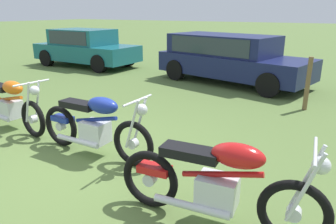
{
  "coord_description": "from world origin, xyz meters",
  "views": [
    {
      "loc": [
        3.27,
        -2.98,
        2.12
      ],
      "look_at": [
        0.71,
        1.37,
        0.5
      ],
      "focal_mm": 34.03,
      "sensor_mm": 36.0,
      "label": 1
    }
  ],
  "objects_px": {
    "motorcycle_orange": "(10,104)",
    "motorcycle_red": "(218,183)",
    "motorcycle_blue": "(95,126)",
    "car_navy": "(228,55)",
    "car_teal": "(85,46)",
    "fence_post_wooden": "(308,84)"
  },
  "relations": [
    {
      "from": "motorcycle_red",
      "to": "car_navy",
      "type": "distance_m",
      "value": 7.03
    },
    {
      "from": "motorcycle_blue",
      "to": "car_navy",
      "type": "bearing_deg",
      "value": 90.81
    },
    {
      "from": "motorcycle_orange",
      "to": "car_teal",
      "type": "height_order",
      "value": "car_teal"
    },
    {
      "from": "motorcycle_orange",
      "to": "fence_post_wooden",
      "type": "height_order",
      "value": "fence_post_wooden"
    },
    {
      "from": "motorcycle_blue",
      "to": "car_teal",
      "type": "bearing_deg",
      "value": 134.61
    },
    {
      "from": "motorcycle_blue",
      "to": "car_navy",
      "type": "height_order",
      "value": "car_navy"
    },
    {
      "from": "motorcycle_orange",
      "to": "motorcycle_blue",
      "type": "bearing_deg",
      "value": 3.89
    },
    {
      "from": "motorcycle_orange",
      "to": "motorcycle_red",
      "type": "relative_size",
      "value": 0.99
    },
    {
      "from": "motorcycle_orange",
      "to": "fence_post_wooden",
      "type": "distance_m",
      "value": 6.09
    },
    {
      "from": "motorcycle_blue",
      "to": "car_navy",
      "type": "relative_size",
      "value": 0.44
    },
    {
      "from": "car_navy",
      "to": "motorcycle_red",
      "type": "bearing_deg",
      "value": -58.11
    },
    {
      "from": "motorcycle_orange",
      "to": "car_navy",
      "type": "height_order",
      "value": "car_navy"
    },
    {
      "from": "motorcycle_red",
      "to": "car_navy",
      "type": "xyz_separation_m",
      "value": [
        -2.36,
        6.61,
        0.36
      ]
    },
    {
      "from": "motorcycle_blue",
      "to": "motorcycle_red",
      "type": "xyz_separation_m",
      "value": [
        2.21,
        -0.62,
        -0.0
      ]
    },
    {
      "from": "motorcycle_red",
      "to": "motorcycle_orange",
      "type": "bearing_deg",
      "value": 164.99
    },
    {
      "from": "motorcycle_red",
      "to": "fence_post_wooden",
      "type": "bearing_deg",
      "value": 82.02
    },
    {
      "from": "motorcycle_blue",
      "to": "fence_post_wooden",
      "type": "height_order",
      "value": "fence_post_wooden"
    },
    {
      "from": "motorcycle_orange",
      "to": "car_teal",
      "type": "bearing_deg",
      "value": 129.47
    },
    {
      "from": "car_teal",
      "to": "car_navy",
      "type": "bearing_deg",
      "value": 0.84
    },
    {
      "from": "motorcycle_blue",
      "to": "motorcycle_red",
      "type": "bearing_deg",
      "value": -16.28
    },
    {
      "from": "motorcycle_blue",
      "to": "fence_post_wooden",
      "type": "bearing_deg",
      "value": 59.3
    },
    {
      "from": "car_navy",
      "to": "fence_post_wooden",
      "type": "height_order",
      "value": "car_navy"
    }
  ]
}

